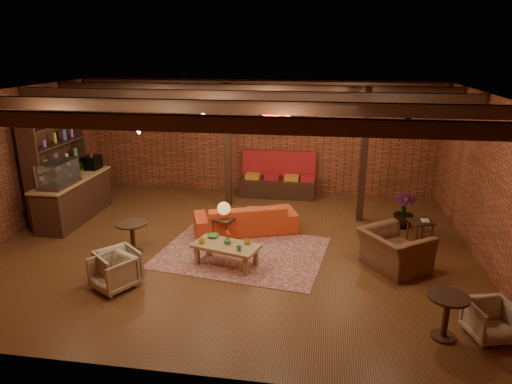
% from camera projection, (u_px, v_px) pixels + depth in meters
% --- Properties ---
extents(floor, '(10.00, 10.00, 0.00)m').
position_uv_depth(floor, '(231.00, 246.00, 9.74)').
color(floor, '#3A1C0E').
rests_on(floor, ground).
extents(ceiling, '(10.00, 8.00, 0.02)m').
position_uv_depth(ceiling, '(228.00, 94.00, 8.76)').
color(ceiling, black).
rests_on(ceiling, wall_back).
extents(wall_back, '(10.00, 0.02, 3.20)m').
position_uv_depth(wall_back, '(259.00, 137.00, 13.01)').
color(wall_back, brown).
rests_on(wall_back, ground).
extents(wall_front, '(10.00, 0.02, 3.20)m').
position_uv_depth(wall_front, '(160.00, 262.00, 5.49)').
color(wall_front, brown).
rests_on(wall_front, ground).
extents(wall_left, '(0.02, 8.00, 3.20)m').
position_uv_depth(wall_left, '(6.00, 164.00, 9.99)').
color(wall_left, brown).
rests_on(wall_left, ground).
extents(wall_right, '(0.02, 8.00, 3.20)m').
position_uv_depth(wall_right, '(491.00, 185.00, 8.51)').
color(wall_right, brown).
rests_on(wall_right, ground).
extents(ceiling_beams, '(9.80, 6.40, 0.22)m').
position_uv_depth(ceiling_beams, '(228.00, 100.00, 8.80)').
color(ceiling_beams, black).
rests_on(ceiling_beams, ceiling).
extents(ceiling_pipe, '(9.60, 0.12, 0.12)m').
position_uv_depth(ceiling_pipe, '(243.00, 103.00, 10.37)').
color(ceiling_pipe, black).
rests_on(ceiling_pipe, ceiling).
extents(post_left, '(0.16, 0.16, 3.20)m').
position_uv_depth(post_left, '(228.00, 146.00, 11.78)').
color(post_left, black).
rests_on(post_left, ground).
extents(post_right, '(0.16, 0.16, 3.20)m').
position_uv_depth(post_right, '(364.00, 156.00, 10.72)').
color(post_right, black).
rests_on(post_right, ground).
extents(service_counter, '(0.80, 2.50, 1.60)m').
position_uv_depth(service_counter, '(73.00, 188.00, 11.04)').
color(service_counter, black).
rests_on(service_counter, ground).
extents(plant_counter, '(0.35, 0.39, 0.30)m').
position_uv_depth(plant_counter, '(79.00, 169.00, 11.09)').
color(plant_counter, '#337F33').
rests_on(plant_counter, service_counter).
extents(shelving_hutch, '(0.52, 2.00, 2.40)m').
position_uv_depth(shelving_hutch, '(58.00, 170.00, 11.07)').
color(shelving_hutch, black).
rests_on(shelving_hutch, ground).
extents(banquette, '(2.10, 0.70, 1.00)m').
position_uv_depth(banquette, '(277.00, 179.00, 12.84)').
color(banquette, '#A91C20').
rests_on(banquette, ground).
extents(service_sign, '(0.86, 0.06, 0.30)m').
position_uv_depth(service_sign, '(276.00, 116.00, 11.85)').
color(service_sign, red).
rests_on(service_sign, ceiling).
extents(ceiling_spotlights, '(6.40, 4.40, 0.28)m').
position_uv_depth(ceiling_spotlights, '(228.00, 112.00, 8.87)').
color(ceiling_spotlights, black).
rests_on(ceiling_spotlights, ceiling).
extents(rug, '(3.61, 2.96, 0.01)m').
position_uv_depth(rug, '(242.00, 252.00, 9.43)').
color(rug, maroon).
rests_on(rug, floor).
extents(sofa, '(2.46, 1.64, 0.67)m').
position_uv_depth(sofa, '(245.00, 218.00, 10.40)').
color(sofa, '#CC431C').
rests_on(sofa, floor).
extents(coffee_table, '(1.39, 0.95, 0.69)m').
position_uv_depth(coffee_table, '(226.00, 247.00, 8.79)').
color(coffee_table, '#9E7349').
rests_on(coffee_table, floor).
extents(side_table_lamp, '(0.55, 0.55, 0.90)m').
position_uv_depth(side_table_lamp, '(224.00, 212.00, 9.80)').
color(side_table_lamp, black).
rests_on(side_table_lamp, floor).
extents(round_table_left, '(0.64, 0.64, 0.67)m').
position_uv_depth(round_table_left, '(132.00, 233.00, 9.28)').
color(round_table_left, black).
rests_on(round_table_left, floor).
extents(armchair_a, '(0.90, 0.91, 0.68)m').
position_uv_depth(armchair_a, '(118.00, 265.00, 8.13)').
color(armchair_a, beige).
rests_on(armchair_a, floor).
extents(armchair_b, '(0.86, 0.85, 0.66)m').
position_uv_depth(armchair_b, '(113.00, 271.00, 7.94)').
color(armchair_b, beige).
rests_on(armchair_b, floor).
extents(armchair_right, '(1.29, 1.38, 1.01)m').
position_uv_depth(armchair_right, '(395.00, 244.00, 8.61)').
color(armchair_right, brown).
rests_on(armchair_right, floor).
extents(side_table_book, '(0.58, 0.58, 0.52)m').
position_uv_depth(side_table_book, '(421.00, 222.00, 9.80)').
color(side_table_book, black).
rests_on(side_table_book, floor).
extents(round_table_right, '(0.59, 0.59, 0.69)m').
position_uv_depth(round_table_right, '(447.00, 310.00, 6.54)').
color(round_table_right, black).
rests_on(round_table_right, floor).
extents(armchair_far, '(0.73, 0.70, 0.62)m').
position_uv_depth(armchair_far, '(491.00, 319.00, 6.60)').
color(armchair_far, beige).
rests_on(armchair_far, floor).
extents(plant_tall, '(1.58, 1.58, 2.45)m').
position_uv_depth(plant_tall, '(407.00, 177.00, 10.37)').
color(plant_tall, '#4C7F4C').
rests_on(plant_tall, floor).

